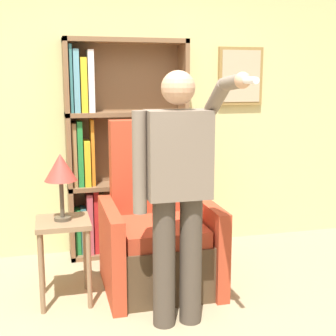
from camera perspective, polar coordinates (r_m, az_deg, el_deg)
The scene contains 6 objects.
wall_back at distance 4.46m, azimuth -5.47°, elevation 7.75°, with size 8.00×0.11×2.80m.
bookcase at distance 4.33m, azimuth -6.63°, elevation 1.98°, with size 1.11×0.28×1.99m.
armchair at distance 3.78m, azimuth -1.26°, elevation -8.30°, with size 0.87×0.82×1.31m.
person_standing at distance 3.01m, azimuth 1.22°, elevation -2.07°, with size 0.56×0.78×1.69m.
side_table at distance 3.54m, azimuth -12.62°, elevation -8.24°, with size 0.39×0.39×0.63m.
table_lamp at distance 3.42m, azimuth -12.97°, elevation -0.21°, with size 0.23×0.23×0.49m.
Camera 1 is at (-0.69, -2.37, 1.63)m, focal length 50.00 mm.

